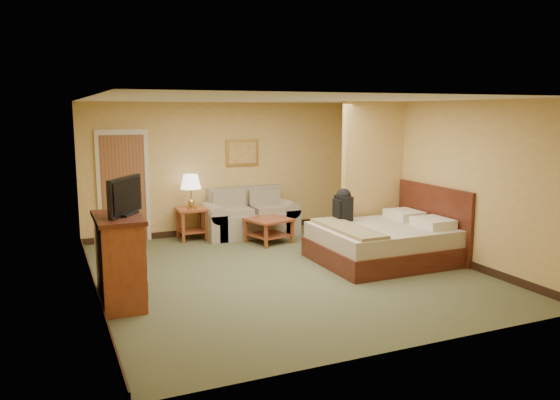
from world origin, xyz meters
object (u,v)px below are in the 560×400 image
loveseat (250,220)px  coffee_table (269,225)px  dresser (120,260)px  bed (388,241)px

loveseat → coffee_table: 0.77m
loveseat → dresser: size_ratio=1.60×
dresser → coffee_table: bearing=37.5°
loveseat → dresser: dresser is taller
coffee_table → dresser: bearing=-142.5°
coffee_table → bed: (1.32, -1.91, -0.01)m
coffee_table → bed: size_ratio=0.41×
loveseat → bed: bearing=-62.0°
dresser → bed: bearing=4.8°
loveseat → coffee_table: (0.10, -0.76, 0.03)m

